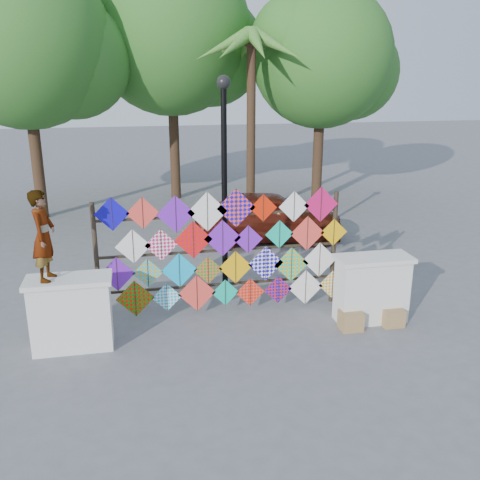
{
  "coord_description": "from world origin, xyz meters",
  "views": [
    {
      "loc": [
        -1.55,
        -8.78,
        4.49
      ],
      "look_at": [
        0.35,
        0.6,
        1.5
      ],
      "focal_mm": 40.0,
      "sensor_mm": 36.0,
      "label": 1
    }
  ],
  "objects_px": {
    "lamppost": "(224,165)",
    "vendor_woman": "(43,236)",
    "kite_rack": "(225,252)",
    "sedan": "(268,216)"
  },
  "relations": [
    {
      "from": "lamppost",
      "to": "vendor_woman",
      "type": "bearing_deg",
      "value": -146.34
    },
    {
      "from": "kite_rack",
      "to": "vendor_woman",
      "type": "relative_size",
      "value": 3.29
    },
    {
      "from": "kite_rack",
      "to": "vendor_woman",
      "type": "xyz_separation_m",
      "value": [
        -3.09,
        -0.93,
        0.79
      ]
    },
    {
      "from": "kite_rack",
      "to": "sedan",
      "type": "distance_m",
      "value": 4.84
    },
    {
      "from": "kite_rack",
      "to": "vendor_woman",
      "type": "height_order",
      "value": "vendor_woman"
    },
    {
      "from": "sedan",
      "to": "lamppost",
      "type": "xyz_separation_m",
      "value": [
        -1.76,
        -3.11,
        1.99
      ]
    },
    {
      "from": "kite_rack",
      "to": "lamppost",
      "type": "bearing_deg",
      "value": 80.55
    },
    {
      "from": "vendor_woman",
      "to": "lamppost",
      "type": "bearing_deg",
      "value": -46.7
    },
    {
      "from": "kite_rack",
      "to": "lamppost",
      "type": "relative_size",
      "value": 1.1
    },
    {
      "from": "kite_rack",
      "to": "lamppost",
      "type": "height_order",
      "value": "lamppost"
    }
  ]
}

